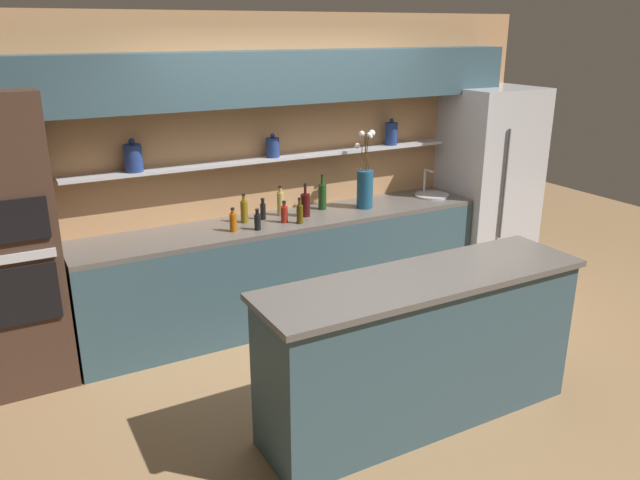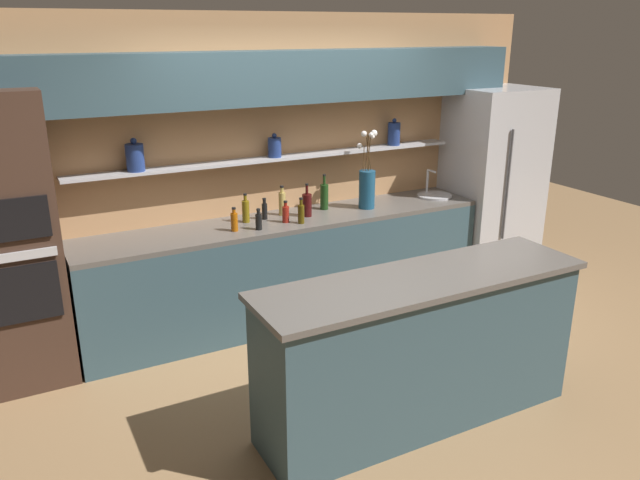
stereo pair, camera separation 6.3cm
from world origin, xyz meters
name	(u,v)px [view 2 (the right image)]	position (x,y,z in m)	size (l,w,h in m)	color
ground_plane	(371,378)	(0.00, 0.00, 0.00)	(12.00, 12.00, 0.00)	olive
back_wall_unit	(281,140)	(0.00, 1.53, 1.55)	(5.20, 0.44, 2.60)	tan
back_counter_unit	(289,269)	(-0.08, 1.24, 0.46)	(3.62, 0.62, 0.92)	#334C56
island_counter	(419,350)	(0.00, -0.56, 0.51)	(2.20, 0.61, 1.02)	#334C56
refrigerator	(492,185)	(2.18, 1.20, 0.96)	(0.85, 0.73, 1.93)	#B7B7BC
oven_tower	(5,244)	(-2.25, 1.24, 1.05)	(0.69, 0.64, 2.10)	#3D281E
flower_vase	(367,185)	(0.70, 1.22, 1.13)	(0.17, 0.15, 0.71)	navy
sink_fixture	(434,194)	(1.49, 1.25, 0.94)	(0.33, 0.33, 0.25)	#B7B7BC
bottle_oil_0	(301,213)	(-0.04, 1.07, 1.01)	(0.05, 0.05, 0.22)	#47380A
bottle_sauce_1	(265,210)	(-0.26, 1.33, 1.00)	(0.05, 0.05, 0.19)	black
bottle_oil_2	(246,211)	(-0.43, 1.32, 1.02)	(0.06, 0.06, 0.25)	brown
bottle_wine_3	(324,196)	(0.34, 1.36, 1.04)	(0.07, 0.07, 0.32)	#193814
bottle_sauce_4	(259,221)	(-0.42, 1.08, 0.99)	(0.05, 0.05, 0.18)	black
bottle_spirit_5	(282,203)	(-0.07, 1.37, 1.03)	(0.06, 0.06, 0.26)	tan
bottle_wine_6	(307,205)	(0.10, 1.24, 1.02)	(0.08, 0.08, 0.29)	#380C0C
bottle_sauce_7	(234,221)	(-0.60, 1.14, 1.00)	(0.06, 0.06, 0.20)	#9E4C0A
bottle_sauce_8	(286,214)	(-0.14, 1.16, 1.00)	(0.06, 0.06, 0.19)	maroon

